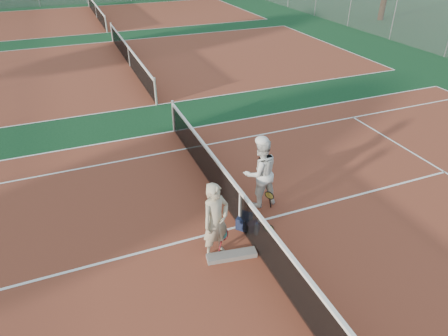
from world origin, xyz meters
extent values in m
plane|color=#0E3419|center=(0.00, 0.00, 0.00)|extent=(130.00, 130.00, 0.00)
cube|color=brown|center=(0.00, 0.00, 0.00)|extent=(23.77, 10.97, 0.01)
cube|color=brown|center=(0.00, 13.50, 0.00)|extent=(23.77, 10.97, 0.01)
cube|color=brown|center=(0.00, 27.00, 0.00)|extent=(23.77, 10.97, 0.01)
imported|color=#B7AB8D|center=(-0.83, -0.63, 0.88)|extent=(0.75, 0.61, 1.76)
imported|color=silver|center=(0.82, 0.66, 0.91)|extent=(0.91, 0.72, 1.82)
cube|color=black|center=(0.10, -0.04, 0.15)|extent=(0.47, 0.46, 0.31)
cube|color=#27102B|center=(0.21, -0.24, 0.11)|extent=(0.27, 0.19, 0.22)
cube|color=slate|center=(-0.57, -0.87, 0.06)|extent=(1.09, 0.41, 0.11)
cylinder|color=#C9E0FF|center=(0.23, -0.40, 0.15)|extent=(0.09, 0.09, 0.30)
camera|label=1|loc=(-3.07, -6.59, 5.99)|focal=32.00mm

